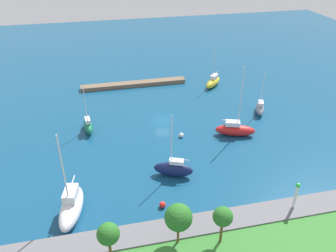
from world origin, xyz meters
TOP-DOWN VIEW (x-y plane):
  - water at (0.00, 0.00)m, footprint 160.00×160.00m
  - pier_dock at (2.94, -16.89)m, footprint 23.20×2.11m
  - breakwater at (0.00, 26.84)m, footprint 65.00×3.35m
  - harbor_beacon at (-10.71, 26.84)m, footprint 0.56×0.56m
  - park_tree_midwest at (4.35, 28.73)m, footprint 3.00×3.00m
  - park_tree_east at (-0.21, 29.70)m, footprint 2.17×2.17m
  - park_tree_center at (11.70, 29.25)m, footprint 2.35×2.35m
  - sailboat_gray_east_end at (-18.80, 1.08)m, footprint 3.32×5.10m
  - sailboat_green_lone_south at (13.33, 0.72)m, footprint 1.89×5.08m
  - sailboat_white_lone_north at (15.82, 20.92)m, footprint 3.99×7.90m
  - sailboat_yellow_along_channel at (-14.24, -12.82)m, footprint 5.38×5.50m
  - sailboat_red_off_beacon at (-11.00, 7.66)m, footprint 7.05×4.10m
  - sailboat_navy_west_end at (1.80, 16.08)m, footprint 5.80×3.64m
  - mooring_buoy_white at (-1.95, 6.30)m, footprint 0.80×0.80m
  - mooring_buoy_red at (4.66, 22.02)m, footprint 0.83×0.83m

SIDE VIEW (x-z plane):
  - water at x=0.00m, z-range 0.00..0.00m
  - mooring_buoy_white at x=-1.95m, z-range 0.00..0.80m
  - mooring_buoy_red at x=4.66m, z-range 0.00..0.83m
  - pier_dock at x=2.94m, z-range 0.00..0.86m
  - breakwater at x=0.00m, z-range 0.00..1.23m
  - sailboat_yellow_along_channel at x=-14.24m, z-range -3.55..5.63m
  - sailboat_gray_east_end at x=-18.80m, z-range -3.08..5.22m
  - sailboat_green_lone_south at x=13.33m, z-range -3.09..5.30m
  - sailboat_red_off_beacon at x=-11.00m, z-range -5.08..7.31m
  - sailboat_navy_west_end at x=1.80m, z-range -3.75..6.17m
  - sailboat_white_lone_north at x=15.82m, z-range -4.58..7.43m
  - harbor_beacon at x=-10.71m, z-range 1.52..5.25m
  - park_tree_center at x=11.70m, z-range 2.21..6.94m
  - park_tree_east at x=-0.21m, z-range 2.31..7.09m
  - park_tree_midwest at x=4.35m, z-range 2.13..7.29m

